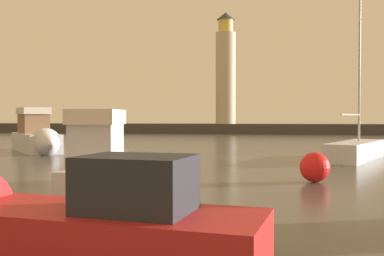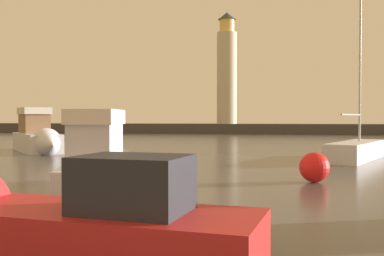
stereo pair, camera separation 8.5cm
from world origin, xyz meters
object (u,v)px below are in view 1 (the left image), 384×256
object	(u,v)px
motorboat_5	(46,224)
lighthouse	(226,71)
sailboat_moored	(356,150)
motorboat_4	(106,165)
mooring_buoy	(315,167)
motorboat_2	(38,137)

from	to	relation	value
motorboat_5	lighthouse	bearing A→B (deg)	93.38
lighthouse	sailboat_moored	world-z (taller)	lighthouse
motorboat_4	motorboat_5	size ratio (longest dim) A/B	0.91
lighthouse	motorboat_5	world-z (taller)	lighthouse
motorboat_4	sailboat_moored	world-z (taller)	sailboat_moored
motorboat_4	mooring_buoy	bearing A→B (deg)	26.39
motorboat_2	motorboat_5	bearing A→B (deg)	-60.88
motorboat_2	mooring_buoy	bearing A→B (deg)	-33.82
lighthouse	motorboat_2	bearing A→B (deg)	-102.09
motorboat_4	motorboat_2	bearing A→B (deg)	125.31
motorboat_2	motorboat_5	xyz separation A→B (m)	(11.90, -21.36, -0.48)
motorboat_4	mooring_buoy	distance (m)	7.38
lighthouse	mooring_buoy	world-z (taller)	lighthouse
motorboat_2	motorboat_4	size ratio (longest dim) A/B	1.20
motorboat_4	motorboat_5	world-z (taller)	motorboat_4
motorboat_5	mooring_buoy	xyz separation A→B (m)	(5.11, 9.96, -0.01)
motorboat_2	mooring_buoy	xyz separation A→B (m)	(17.00, -11.39, -0.49)
sailboat_moored	mooring_buoy	size ratio (longest dim) A/B	8.53
motorboat_2	motorboat_4	distance (m)	17.98
lighthouse	motorboat_4	world-z (taller)	lighthouse
motorboat_5	sailboat_moored	bearing A→B (deg)	67.59
motorboat_4	motorboat_5	bearing A→B (deg)	-77.31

